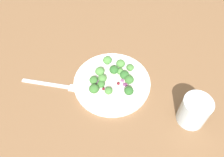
% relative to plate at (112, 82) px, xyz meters
% --- Properties ---
extents(ground_plane, '(1.80, 1.80, 0.02)m').
position_rel_plate_xyz_m(ground_plane, '(0.02, 0.01, -0.02)').
color(ground_plane, brown).
extents(plate, '(0.23, 0.23, 0.02)m').
position_rel_plate_xyz_m(plate, '(0.00, 0.00, 0.00)').
color(plate, white).
rests_on(plate, ground_plane).
extents(dressing_pool, '(0.13, 0.13, 0.00)m').
position_rel_plate_xyz_m(dressing_pool, '(0.00, -0.00, 0.00)').
color(dressing_pool, white).
rests_on(dressing_pool, plate).
extents(broccoli_floret_0, '(0.03, 0.03, 0.03)m').
position_rel_plate_xyz_m(broccoli_floret_0, '(0.02, 0.03, 0.02)').
color(broccoli_floret_0, '#8EB77A').
rests_on(broccoli_floret_0, plate).
extents(broccoli_floret_1, '(0.03, 0.03, 0.03)m').
position_rel_plate_xyz_m(broccoli_floret_1, '(-0.01, 0.02, 0.03)').
color(broccoli_floret_1, '#8EB77A').
rests_on(broccoli_floret_1, plate).
extents(broccoli_floret_2, '(0.02, 0.02, 0.02)m').
position_rel_plate_xyz_m(broccoli_floret_2, '(0.02, 0.07, 0.02)').
color(broccoli_floret_2, '#8EB77A').
rests_on(broccoli_floret_2, plate).
extents(broccoli_floret_3, '(0.03, 0.03, 0.03)m').
position_rel_plate_xyz_m(broccoli_floret_3, '(-0.05, 0.04, 0.03)').
color(broccoli_floret_3, '#8EB77A').
rests_on(broccoli_floret_3, plate).
extents(broccoli_floret_4, '(0.03, 0.03, 0.03)m').
position_rel_plate_xyz_m(broccoli_floret_4, '(-0.04, -0.04, 0.02)').
color(broccoli_floret_4, '#ADD18E').
rests_on(broccoli_floret_4, plate).
extents(broccoli_floret_5, '(0.03, 0.03, 0.03)m').
position_rel_plate_xyz_m(broccoli_floret_5, '(0.04, 0.02, 0.03)').
color(broccoli_floret_5, '#9EC684').
rests_on(broccoli_floret_5, plate).
extents(broccoli_floret_6, '(0.03, 0.03, 0.03)m').
position_rel_plate_xyz_m(broccoli_floret_6, '(-0.01, 0.06, 0.02)').
color(broccoli_floret_6, '#9EC684').
rests_on(broccoli_floret_6, plate).
extents(broccoli_floret_7, '(0.03, 0.03, 0.03)m').
position_rel_plate_xyz_m(broccoli_floret_7, '(-0.01, -0.07, 0.03)').
color(broccoli_floret_7, '#8EB77A').
rests_on(broccoli_floret_7, plate).
extents(broccoli_floret_8, '(0.03, 0.03, 0.03)m').
position_rel_plate_xyz_m(broccoli_floret_8, '(-0.04, -0.01, 0.03)').
color(broccoli_floret_8, '#8EB77A').
rests_on(broccoli_floret_8, plate).
extents(broccoli_floret_9, '(0.02, 0.02, 0.02)m').
position_rel_plate_xyz_m(broccoli_floret_9, '(0.00, 0.03, 0.02)').
color(broccoli_floret_9, '#9EC684').
rests_on(broccoli_floret_9, plate).
extents(broccoli_floret_10, '(0.03, 0.03, 0.03)m').
position_rel_plate_xyz_m(broccoli_floret_10, '(-0.02, -0.02, 0.02)').
color(broccoli_floret_10, '#9EC684').
rests_on(broccoli_floret_10, plate).
extents(broccoli_floret_11, '(0.03, 0.03, 0.03)m').
position_rel_plate_xyz_m(broccoli_floret_11, '(0.07, -0.01, 0.02)').
color(broccoli_floret_11, '#9EC684').
rests_on(broccoli_floret_11, plate).
extents(broccoli_floret_12, '(0.02, 0.02, 0.02)m').
position_rel_plate_xyz_m(broccoli_floret_12, '(0.02, -0.04, 0.02)').
color(broccoli_floret_12, '#9EC684').
rests_on(broccoli_floret_12, plate).
extents(broccoli_floret_13, '(0.02, 0.02, 0.02)m').
position_rel_plate_xyz_m(broccoli_floret_13, '(-0.01, -0.04, 0.02)').
color(broccoli_floret_13, '#8EB77A').
rests_on(broccoli_floret_13, plate).
extents(cranberry_0, '(0.01, 0.01, 0.01)m').
position_rel_plate_xyz_m(cranberry_0, '(0.00, -0.04, 0.01)').
color(cranberry_0, maroon).
rests_on(cranberry_0, plate).
extents(cranberry_1, '(0.01, 0.01, 0.01)m').
position_rel_plate_xyz_m(cranberry_1, '(0.02, 0.00, 0.01)').
color(cranberry_1, maroon).
rests_on(cranberry_1, plate).
extents(cranberry_2, '(0.01, 0.01, 0.01)m').
position_rel_plate_xyz_m(cranberry_2, '(0.04, 0.02, 0.01)').
color(cranberry_2, maroon).
rests_on(cranberry_2, plate).
extents(onion_bit_0, '(0.01, 0.01, 0.01)m').
position_rel_plate_xyz_m(onion_bit_0, '(0.03, 0.02, 0.01)').
color(onion_bit_0, '#A35B93').
rests_on(onion_bit_0, plate).
extents(onion_bit_1, '(0.02, 0.02, 0.01)m').
position_rel_plate_xyz_m(onion_bit_1, '(-0.02, -0.02, 0.01)').
color(onion_bit_1, '#843D75').
rests_on(onion_bit_1, plate).
extents(onion_bit_2, '(0.01, 0.01, 0.00)m').
position_rel_plate_xyz_m(onion_bit_2, '(-0.03, 0.04, 0.01)').
color(onion_bit_2, '#934C84').
rests_on(onion_bit_2, plate).
extents(onion_bit_3, '(0.02, 0.01, 0.00)m').
position_rel_plate_xyz_m(onion_bit_3, '(0.04, 0.01, 0.01)').
color(onion_bit_3, '#843D75').
rests_on(onion_bit_3, plate).
extents(onion_bit_4, '(0.01, 0.02, 0.01)m').
position_rel_plate_xyz_m(onion_bit_4, '(-0.03, -0.03, 0.01)').
color(onion_bit_4, '#A35B93').
rests_on(onion_bit_4, plate).
extents(fork, '(0.17, 0.11, 0.01)m').
position_rel_plate_xyz_m(fork, '(-0.13, -0.12, -0.01)').
color(fork, silver).
rests_on(fork, ground_plane).
extents(water_glass, '(0.08, 0.08, 0.09)m').
position_rel_plate_xyz_m(water_glass, '(0.24, 0.05, 0.03)').
color(water_glass, silver).
rests_on(water_glass, ground_plane).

